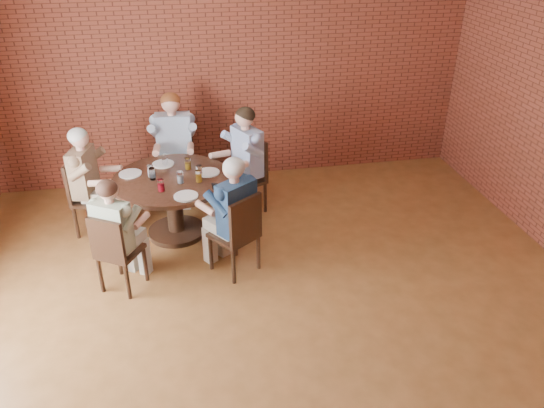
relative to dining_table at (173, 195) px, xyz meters
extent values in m
plane|color=#945A2D|center=(0.90, -2.00, -0.53)|extent=(7.00, 7.00, 0.00)
plane|color=brown|center=(0.90, 1.50, 1.17)|extent=(7.00, 0.00, 7.00)
cylinder|color=#321910|center=(0.00, 0.00, -0.50)|extent=(0.68, 0.68, 0.06)
cylinder|color=#321910|center=(0.00, 0.00, -0.18)|extent=(0.19, 0.19, 0.64)
cylinder|color=#3E2116|center=(0.00, 0.00, 0.20)|extent=(1.35, 1.35, 0.05)
cube|color=#321910|center=(0.88, 0.41, -0.10)|extent=(0.59, 0.59, 0.04)
cube|color=#321910|center=(1.07, 0.50, 0.18)|extent=(0.23, 0.42, 0.51)
cylinder|color=#321910|center=(0.63, 0.51, -0.32)|extent=(0.04, 0.04, 0.41)
cylinder|color=#321910|center=(0.79, 0.16, -0.32)|extent=(0.04, 0.04, 0.41)
cylinder|color=#321910|center=(0.97, 0.67, -0.32)|extent=(0.04, 0.04, 0.41)
cylinder|color=#321910|center=(1.14, 0.32, -0.32)|extent=(0.04, 0.04, 0.41)
cube|color=#321910|center=(0.06, 0.97, -0.10)|extent=(0.50, 0.50, 0.04)
cube|color=#321910|center=(0.07, 1.18, 0.19)|extent=(0.47, 0.07, 0.54)
cylinder|color=#321910|center=(-0.16, 0.77, -0.32)|extent=(0.04, 0.04, 0.41)
cylinder|color=#321910|center=(0.25, 0.75, -0.32)|extent=(0.04, 0.04, 0.41)
cylinder|color=#321910|center=(-0.13, 1.18, -0.32)|extent=(0.04, 0.04, 0.41)
cylinder|color=#321910|center=(0.27, 1.16, -0.32)|extent=(0.04, 0.04, 0.41)
cube|color=#321910|center=(-0.94, 0.25, -0.10)|extent=(0.51, 0.51, 0.04)
cube|color=#321910|center=(-1.12, 0.29, 0.16)|extent=(0.14, 0.41, 0.48)
cylinder|color=#321910|center=(-0.81, 0.03, -0.32)|extent=(0.04, 0.04, 0.41)
cylinder|color=#321910|center=(-0.72, 0.37, -0.32)|extent=(0.04, 0.04, 0.41)
cylinder|color=#321910|center=(-1.15, 0.12, -0.32)|extent=(0.04, 0.04, 0.41)
cylinder|color=#321910|center=(-1.06, 0.46, -0.32)|extent=(0.04, 0.04, 0.41)
cube|color=#321910|center=(-0.56, -0.93, -0.10)|extent=(0.52, 0.52, 0.04)
cube|color=#321910|center=(-0.65, -1.07, 0.14)|extent=(0.35, 0.23, 0.43)
cylinder|color=#321910|center=(-0.34, -0.87, -0.32)|extent=(0.04, 0.04, 0.41)
cylinder|color=#321910|center=(-0.61, -0.71, -0.32)|extent=(0.04, 0.04, 0.41)
cylinder|color=#321910|center=(-0.51, -1.15, -0.32)|extent=(0.04, 0.04, 0.41)
cylinder|color=#321910|center=(-0.78, -0.98, -0.32)|extent=(0.04, 0.04, 0.41)
cube|color=#321910|center=(0.60, -0.84, -0.10)|extent=(0.59, 0.59, 0.04)
cube|color=#321910|center=(0.71, -1.00, 0.16)|extent=(0.37, 0.28, 0.48)
cylinder|color=#321910|center=(0.64, -0.59, -0.32)|extent=(0.04, 0.04, 0.41)
cylinder|color=#321910|center=(0.35, -0.80, -0.32)|extent=(0.04, 0.04, 0.41)
cylinder|color=#321910|center=(0.85, -0.88, -0.32)|extent=(0.04, 0.04, 0.41)
cylinder|color=#321910|center=(0.56, -1.09, -0.32)|extent=(0.04, 0.04, 0.41)
cylinder|color=white|center=(0.42, 0.04, 0.23)|extent=(0.26, 0.26, 0.01)
cylinder|color=white|center=(-0.09, 0.38, 0.23)|extent=(0.26, 0.26, 0.01)
cylinder|color=white|center=(-0.47, 0.18, 0.23)|extent=(0.26, 0.26, 0.01)
cylinder|color=white|center=(0.14, -0.49, 0.23)|extent=(0.26, 0.26, 0.01)
cylinder|color=white|center=(0.32, -0.04, 0.29)|extent=(0.07, 0.07, 0.14)
cylinder|color=white|center=(0.20, 0.19, 0.29)|extent=(0.07, 0.07, 0.14)
cylinder|color=white|center=(-0.06, 0.34, 0.29)|extent=(0.07, 0.07, 0.14)
cylinder|color=white|center=(-0.23, 0.07, 0.29)|extent=(0.07, 0.07, 0.14)
cylinder|color=white|center=(-0.21, -0.01, 0.29)|extent=(0.07, 0.07, 0.14)
cylinder|color=white|center=(-0.11, -0.31, 0.29)|extent=(0.07, 0.07, 0.14)
cylinder|color=white|center=(0.10, -0.15, 0.29)|extent=(0.07, 0.07, 0.14)
cylinder|color=white|center=(0.30, -0.16, 0.29)|extent=(0.07, 0.07, 0.14)
cube|color=black|center=(0.47, -0.31, 0.23)|extent=(0.07, 0.14, 0.01)
camera|label=1|loc=(0.12, -5.53, 2.90)|focal=35.00mm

